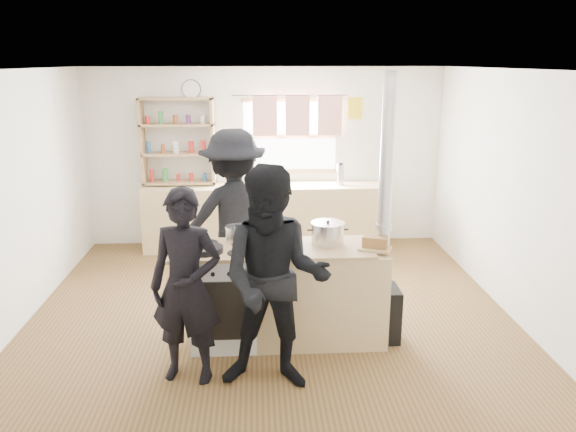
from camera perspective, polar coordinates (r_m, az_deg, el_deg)
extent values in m
cube|color=brown|center=(6.00, -1.74, -9.98)|extent=(5.00, 5.00, 0.01)
cube|color=tan|center=(7.93, -2.23, -0.06)|extent=(3.40, 0.55, 0.90)
cube|color=tan|center=(8.00, -10.92, 3.39)|extent=(1.00, 0.28, 0.03)
cube|color=tan|center=(7.93, -11.07, 6.22)|extent=(1.00, 0.28, 0.03)
cube|color=tan|center=(7.87, -11.22, 9.09)|extent=(1.00, 0.28, 0.03)
cube|color=tan|center=(7.84, -11.36, 11.63)|extent=(1.00, 0.28, 0.03)
cube|color=tan|center=(7.98, -14.57, 7.27)|extent=(0.04, 0.28, 1.20)
cube|color=tan|center=(7.85, -7.63, 7.50)|extent=(0.04, 0.28, 1.20)
cylinder|color=silver|center=(7.88, 5.33, 4.22)|extent=(0.10, 0.10, 0.29)
cube|color=white|center=(5.32, -6.51, -8.17)|extent=(0.60, 0.60, 0.90)
cube|color=tan|center=(5.34, 3.26, -7.99)|extent=(1.20, 0.60, 0.90)
cube|color=tan|center=(5.14, -1.65, -3.36)|extent=(1.84, 0.64, 0.03)
cylinder|color=black|center=(5.06, -8.20, -3.38)|extent=(0.40, 0.40, 0.05)
cylinder|color=#294E1B|center=(5.05, -8.21, -3.22)|extent=(0.26, 0.26, 0.02)
cube|color=silver|center=(5.06, -1.29, -3.06)|extent=(0.37, 0.27, 0.07)
cube|color=brown|center=(5.06, -1.29, -2.83)|extent=(0.31, 0.23, 0.02)
cylinder|color=silver|center=(5.29, -5.21, -1.90)|extent=(0.21, 0.21, 0.14)
cylinder|color=silver|center=(5.26, -5.23, -1.09)|extent=(0.22, 0.22, 0.01)
sphere|color=black|center=(5.26, -5.23, -0.94)|extent=(0.03, 0.03, 0.03)
cylinder|color=#B2B2B5|center=(5.22, 4.06, -1.82)|extent=(0.30, 0.30, 0.19)
cylinder|color=#B2B2B5|center=(5.19, 4.08, -0.73)|extent=(0.31, 0.31, 0.01)
sphere|color=black|center=(5.18, 4.08, -0.58)|extent=(0.03, 0.03, 0.03)
cube|color=tan|center=(5.14, 8.82, -3.27)|extent=(0.34, 0.29, 0.02)
cube|color=olive|center=(5.12, 8.85, -2.64)|extent=(0.25, 0.19, 0.10)
cube|color=black|center=(5.48, 9.28, -9.73)|extent=(0.35, 0.35, 0.52)
cylinder|color=#ADADB2|center=(5.08, 9.89, 3.13)|extent=(0.12, 0.12, 1.98)
imported|color=black|center=(4.64, -10.31, -7.10)|extent=(0.66, 0.51, 1.63)
imported|color=black|center=(4.43, -1.36, -6.54)|extent=(0.98, 0.81, 1.83)
imported|color=black|center=(6.03, -5.49, -0.21)|extent=(1.36, 0.98, 1.90)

